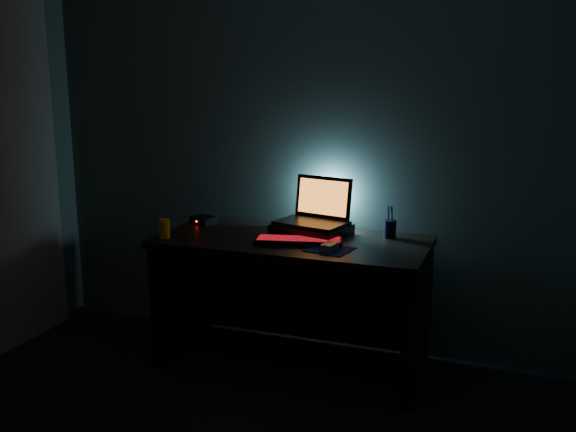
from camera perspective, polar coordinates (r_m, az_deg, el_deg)
The scene contains 11 objects.
room at distance 2.05m, azimuth -15.05°, elevation 0.96°, with size 3.50×4.00×2.50m.
desk at distance 3.69m, azimuth 0.66°, elevation -5.71°, with size 1.50×0.70×0.75m.
curtain at distance 4.22m, azimuth -23.09°, elevation 4.75°, with size 0.06×0.65×2.30m, color #BFB798.
riser at distance 3.66m, azimuth 2.10°, elevation -1.20°, with size 0.40×0.30×0.06m, color black.
laptop at distance 3.68m, azimuth 2.53°, elevation 0.32°, with size 0.43×0.36×0.26m.
keyboard at distance 3.47m, azimuth 0.97°, elevation -2.21°, with size 0.49×0.25×0.03m.
mousepad at distance 3.35m, azimuth 3.72°, elevation -2.99°, with size 0.22×0.20×0.00m, color #0B194D.
mouse at distance 3.35m, azimuth 3.72°, elevation -2.70°, with size 0.06×0.10×0.03m, color gray.
pen_cup at distance 3.63m, azimuth 9.05°, elevation -1.15°, with size 0.07×0.07×0.10m, color black.
juice_glass at distance 3.65m, azimuth -10.93°, elevation -1.10°, with size 0.06×0.06×0.11m, color #E9A00C.
router at distance 3.96m, azimuth -7.53°, elevation -0.36°, with size 0.17×0.15×0.05m.
Camera 1 is at (1.16, -1.64, 1.64)m, focal length 40.00 mm.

